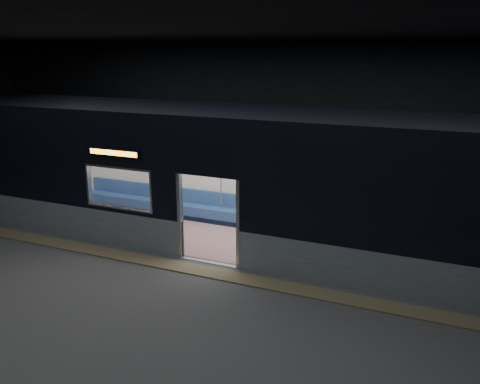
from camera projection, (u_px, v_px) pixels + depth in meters
The scene contains 7 objects.
station_floor at pixel (187, 281), 10.74m from camera, with size 24.00×14.00×0.01m, color #47494C.
station_envelope at pixel (181, 107), 9.75m from camera, with size 24.00×14.00×5.00m.
tactile_strip at pixel (199, 270), 11.21m from camera, with size 22.80×0.50×0.03m, color #8C7F59.
metro_car at pixel (236, 171), 12.48m from camera, with size 18.00×3.04×3.35m.
passenger at pixel (361, 214), 12.49m from camera, with size 0.47×0.76×1.43m.
handbag at pixel (357, 222), 12.33m from camera, with size 0.31×0.26×0.15m, color black.
transit_map at pixel (314, 180), 13.10m from camera, with size 0.99×0.03×0.64m, color white.
Camera 1 is at (5.03, -8.53, 4.70)m, focal length 38.00 mm.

